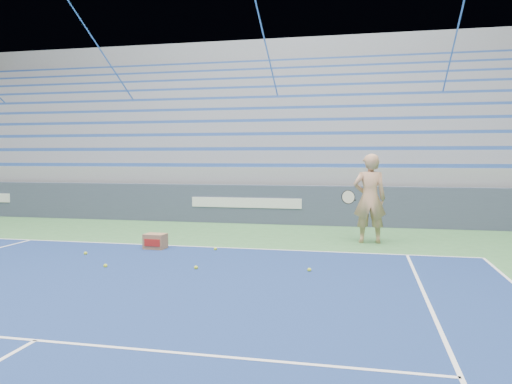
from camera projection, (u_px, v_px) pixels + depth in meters
sponsor_barrier at (247, 204)px, 14.33m from camera, size 30.00×0.32×1.10m
bleachers at (280, 146)px, 19.78m from camera, size 31.00×9.15×7.30m
tennis_player at (370, 198)px, 10.98m from camera, size 0.99×0.90×1.97m
ball_box at (155, 241)px, 10.27m from camera, size 0.44×0.35×0.32m
tennis_ball_0 at (105, 266)px, 8.54m from camera, size 0.07×0.07×0.07m
tennis_ball_1 at (86, 253)px, 9.65m from camera, size 0.07×0.07×0.07m
tennis_ball_2 at (196, 268)px, 8.40m from camera, size 0.07×0.07×0.07m
tennis_ball_3 at (309, 270)px, 8.23m from camera, size 0.07×0.07×0.07m
tennis_ball_4 at (215, 249)px, 10.11m from camera, size 0.07×0.07×0.07m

